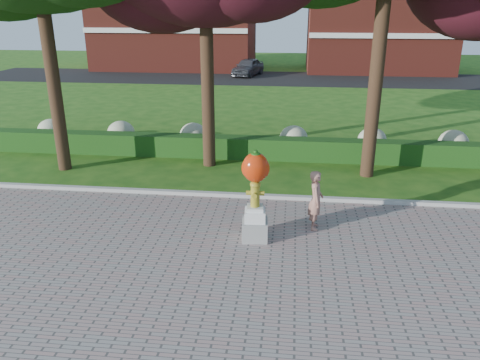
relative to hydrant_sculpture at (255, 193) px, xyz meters
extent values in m
plane|color=#205014|center=(-0.12, -0.39, -1.24)|extent=(100.00, 100.00, 0.00)
cube|color=#ADADA5|center=(-0.12, 2.61, -1.16)|extent=(40.00, 0.18, 0.15)
cube|color=#134112|center=(-0.12, 6.61, -0.84)|extent=(24.00, 0.70, 0.80)
ellipsoid|color=#B7C294|center=(-9.12, 7.61, -0.69)|extent=(1.10, 1.10, 0.99)
ellipsoid|color=#B7C294|center=(-6.12, 7.61, -0.69)|extent=(1.10, 1.10, 0.99)
ellipsoid|color=#B7C294|center=(-3.12, 7.61, -0.69)|extent=(1.10, 1.10, 0.99)
ellipsoid|color=#B7C294|center=(0.88, 7.61, -0.69)|extent=(1.10, 1.10, 0.99)
ellipsoid|color=#B7C294|center=(3.88, 7.61, -0.69)|extent=(1.10, 1.10, 0.99)
ellipsoid|color=#B7C294|center=(6.88, 7.61, -0.69)|extent=(1.10, 1.10, 0.99)
cube|color=black|center=(-0.12, 27.61, -1.23)|extent=(50.00, 8.00, 0.02)
cube|color=maroon|center=(-10.12, 33.61, 2.26)|extent=(14.00, 8.00, 7.00)
cube|color=maroon|center=(7.88, 33.61, 1.96)|extent=(12.00, 8.00, 6.40)
cylinder|color=black|center=(-7.12, 4.61, 2.12)|extent=(0.44, 0.44, 6.72)
cylinder|color=black|center=(-2.12, 5.61, 1.84)|extent=(0.44, 0.44, 6.16)
cylinder|color=black|center=(3.38, 5.11, 2.40)|extent=(0.44, 0.44, 7.28)
cube|color=gray|center=(0.00, 0.00, -0.95)|extent=(0.66, 0.66, 0.49)
cube|color=silver|center=(0.00, 0.00, -0.57)|extent=(0.53, 0.53, 0.28)
cube|color=silver|center=(0.00, 0.00, -0.38)|extent=(0.42, 0.42, 0.10)
cylinder|color=olive|center=(0.00, 0.00, -0.05)|extent=(0.22, 0.22, 0.55)
ellipsoid|color=olive|center=(0.00, 0.00, 0.22)|extent=(0.26, 0.26, 0.18)
cylinder|color=olive|center=(-0.16, 0.00, 0.01)|extent=(0.12, 0.11, 0.11)
cylinder|color=olive|center=(0.16, 0.00, 0.01)|extent=(0.12, 0.11, 0.11)
cylinder|color=olive|center=(0.00, -0.15, 0.01)|extent=(0.12, 0.12, 0.12)
cylinder|color=olive|center=(0.00, 0.00, 0.30)|extent=(0.08, 0.08, 0.05)
ellipsoid|color=red|center=(0.00, 0.00, 0.65)|extent=(0.62, 0.55, 0.72)
ellipsoid|color=red|center=(-0.18, 0.00, 0.63)|extent=(0.30, 0.30, 0.46)
ellipsoid|color=red|center=(0.18, 0.00, 0.63)|extent=(0.30, 0.30, 0.46)
cylinder|color=#1F5413|center=(0.00, 0.00, 1.01)|extent=(0.10, 0.10, 0.12)
ellipsoid|color=#1F5413|center=(0.00, 0.00, 0.98)|extent=(0.24, 0.24, 0.08)
imported|color=#A7705F|center=(1.47, 0.76, -0.42)|extent=(0.37, 0.57, 1.55)
imported|color=#42444A|center=(-3.01, 28.79, -0.52)|extent=(2.67, 4.41, 1.40)
camera|label=1|loc=(0.81, -10.23, 4.16)|focal=35.00mm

